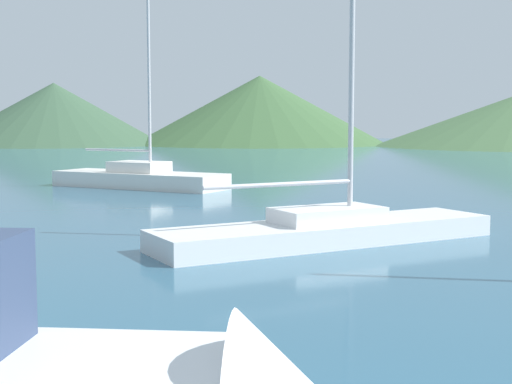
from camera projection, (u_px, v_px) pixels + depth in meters
name	position (u px, v px, depth m)	size (l,w,h in m)	color
sailboat_inner	(139.00, 177.00, 29.59)	(7.83, 5.06, 10.97)	white
sailboat_middle	(327.00, 229.00, 15.97)	(7.86, 5.98, 6.72)	white
hill_west	(54.00, 114.00, 85.15)	(26.16, 26.16, 7.39)	#38563D
hill_central	(260.00, 110.00, 88.11)	(31.36, 31.36, 8.42)	#3D6038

